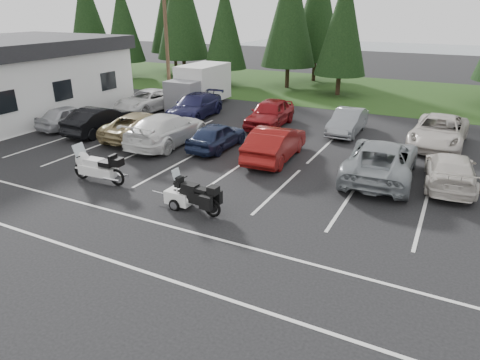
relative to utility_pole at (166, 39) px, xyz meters
name	(u,v)px	position (x,y,z in m)	size (l,w,h in m)	color
ground	(198,185)	(10.00, -12.00, -4.70)	(120.00, 120.00, 0.00)	black
grass_strip	(345,90)	(10.00, 12.00, -4.69)	(80.00, 16.00, 0.01)	#1F3C13
lake_water	(427,57)	(14.00, 43.00, -4.70)	(70.00, 50.00, 0.02)	slate
utility_pole	(166,39)	(0.00, 0.00, 0.00)	(1.60, 0.26, 9.00)	#473321
box_truck	(196,87)	(2.00, 0.50, -3.25)	(2.40, 5.60, 2.90)	silver
stall_markings	(222,169)	(10.00, -10.00, -4.69)	(32.00, 16.00, 0.01)	silver
conifer_0	(87,12)	(-18.00, 10.50, 1.53)	(4.58, 4.58, 10.66)	#332316
conifer_1	(123,22)	(-12.00, 9.20, 0.69)	(3.96, 3.96, 9.22)	#332316
conifer_2	(181,5)	(-6.00, 10.80, 2.25)	(5.10, 5.10, 11.89)	#332316
conifer_3	(225,25)	(-0.50, 9.40, 0.57)	(3.87, 3.87, 9.02)	#332316
conifer_4	(290,10)	(5.00, 10.90, 1.83)	(4.80, 4.80, 11.17)	#332316
conifer_5	(343,23)	(10.00, 9.60, 0.93)	(4.14, 4.14, 9.63)	#332316
conifer_back_a	(172,2)	(-10.00, 15.00, 2.49)	(5.28, 5.28, 12.30)	#332316
conifer_back_b	(318,7)	(6.00, 15.50, 2.07)	(4.97, 4.97, 11.58)	#332316
car_near_0	(70,116)	(-1.67, -7.94, -4.00)	(1.64, 4.08, 1.39)	silver
car_near_1	(100,120)	(0.81, -7.95, -3.94)	(1.61, 4.61, 1.52)	black
car_near_2	(143,125)	(3.72, -7.66, -3.96)	(2.45, 5.31, 1.47)	#948256
car_near_3	(167,129)	(5.56, -7.96, -3.88)	(2.30, 5.66, 1.64)	white
car_near_4	(217,136)	(8.30, -7.44, -4.01)	(1.62, 4.03, 1.37)	#1A2443
car_near_5	(275,143)	(11.59, -7.57, -3.89)	(1.70, 4.87, 1.61)	maroon
car_near_6	(381,159)	(16.54, -7.73, -3.88)	(2.72, 5.91, 1.64)	gray
car_near_7	(450,170)	(19.24, -7.35, -4.02)	(1.90, 4.66, 1.35)	beige
car_far_0	(148,101)	(-0.33, -2.19, -3.97)	(2.40, 5.20, 1.45)	white
car_far_1	(195,106)	(3.71, -2.37, -3.93)	(2.14, 5.26, 1.53)	#1A1A41
car_far_2	(270,113)	(8.97, -2.16, -3.88)	(1.94, 4.82, 1.64)	maroon
car_far_3	(348,122)	(13.57, -1.55, -4.00)	(1.48, 4.25, 1.40)	slate
car_far_4	(439,131)	(18.41, -1.67, -3.93)	(2.56, 5.56, 1.54)	beige
touring_motorcycle	(98,164)	(6.17, -13.64, -3.90)	(2.88, 0.89, 1.60)	white
cargo_trailer	(180,198)	(10.54, -14.05, -4.37)	(1.42, 0.80, 0.66)	white
adventure_motorcycle	(194,192)	(11.24, -14.17, -3.94)	(2.49, 0.87, 1.52)	black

